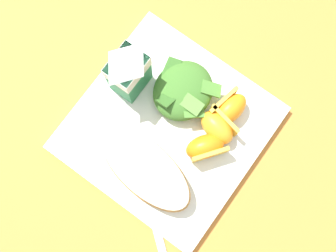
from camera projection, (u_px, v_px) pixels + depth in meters
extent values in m
plane|color=#C67A33|center=(168.00, 129.00, 0.68)|extent=(3.00, 3.00, 0.00)
cube|color=white|center=(168.00, 128.00, 0.67)|extent=(0.28, 0.28, 0.02)
ellipsoid|color=tan|center=(146.00, 169.00, 0.63)|extent=(0.10, 0.18, 0.03)
ellipsoid|color=brown|center=(145.00, 168.00, 0.62)|extent=(0.09, 0.16, 0.01)
ellipsoid|color=beige|center=(145.00, 168.00, 0.62)|extent=(0.09, 0.17, 0.01)
ellipsoid|color=#3D7028|center=(183.00, 91.00, 0.65)|extent=(0.10, 0.09, 0.04)
cube|color=#5B8E3D|center=(192.00, 105.00, 0.63)|extent=(0.02, 0.03, 0.01)
cube|color=#336023|center=(168.00, 98.00, 0.63)|extent=(0.03, 0.03, 0.02)
cube|color=#4C8433|center=(211.00, 89.00, 0.64)|extent=(0.03, 0.04, 0.02)
cube|color=#4C8433|center=(194.00, 111.00, 0.64)|extent=(0.04, 0.04, 0.01)
cube|color=#336023|center=(172.00, 68.00, 0.65)|extent=(0.04, 0.03, 0.01)
cube|color=#2D8451|center=(129.00, 74.00, 0.63)|extent=(0.06, 0.04, 0.09)
cube|color=white|center=(127.00, 67.00, 0.60)|extent=(0.06, 0.05, 0.03)
pyramid|color=white|center=(125.00, 62.00, 0.58)|extent=(0.06, 0.04, 0.02)
ellipsoid|color=orange|center=(205.00, 147.00, 0.63)|extent=(0.07, 0.06, 0.04)
cube|color=gold|center=(208.00, 157.00, 0.63)|extent=(0.05, 0.04, 0.03)
ellipsoid|color=orange|center=(217.00, 128.00, 0.64)|extent=(0.05, 0.07, 0.04)
cube|color=gold|center=(224.00, 121.00, 0.64)|extent=(0.02, 0.06, 0.03)
ellipsoid|color=orange|center=(230.00, 109.00, 0.65)|extent=(0.07, 0.05, 0.04)
cube|color=gold|center=(223.00, 102.00, 0.65)|extent=(0.06, 0.02, 0.03)
cube|color=silver|center=(149.00, 200.00, 0.65)|extent=(0.04, 0.04, 0.01)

